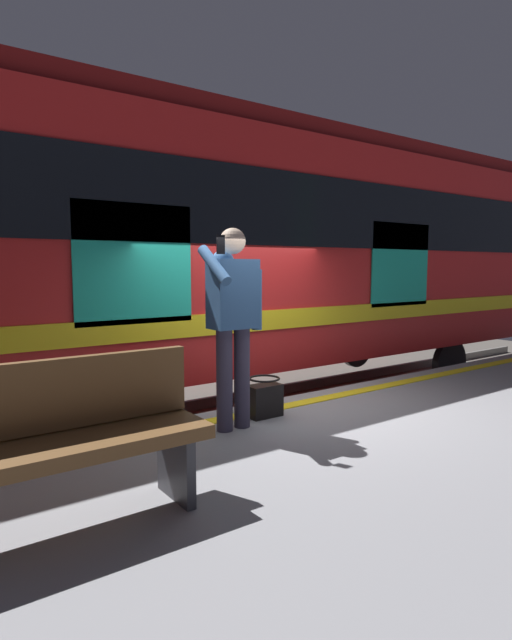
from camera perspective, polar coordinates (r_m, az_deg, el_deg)
ground_plane at (r=5.79m, az=1.91°, el=-17.11°), size 24.32×24.32×0.00m
platform at (r=4.16m, az=24.05°, el=-20.79°), size 15.41×4.80×0.87m
safety_line at (r=5.29m, az=3.95°, el=-9.41°), size 15.11×0.16×0.01m
track_rail_near at (r=6.84m, az=-5.38°, el=-12.73°), size 20.04×0.08×0.16m
track_rail_far at (r=8.06m, az=-10.63°, el=-9.90°), size 20.04×0.08×0.16m
train_carriage at (r=7.54m, az=-2.71°, el=8.08°), size 11.82×2.79×4.02m
passenger at (r=4.37m, az=-2.62°, el=0.95°), size 0.57×0.55×1.73m
handbag at (r=4.86m, az=0.94°, el=-8.74°), size 0.32×0.29×0.37m
bench at (r=3.02m, az=-19.91°, el=-12.10°), size 1.49×0.44×0.90m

